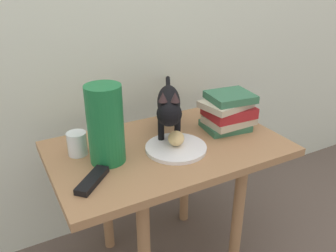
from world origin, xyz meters
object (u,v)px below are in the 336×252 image
Objects in this scene: tv_remote at (92,180)px; cat at (169,105)px; side_table at (168,164)px; book_stack at (228,111)px; candle_jar at (77,145)px; plate at (176,148)px; green_vase at (105,124)px; bread_roll at (176,138)px.

cat is at bearing -19.02° from tv_remote.
side_table is at bearing -26.27° from tv_remote.
side_table is 0.33m from book_stack.
candle_jar is at bearing 175.62° from cat.
plate is 0.83× the size of green_vase.
green_vase is at bearing -179.19° from book_stack.
tv_remote is at bearing -93.01° from candle_jar.
book_stack is at bearing -7.77° from candle_jar.
candle_jar reaches higher than bread_roll.
plate is 0.04m from bread_roll.
bread_roll is at bearing -8.04° from green_vase.
plate is (0.01, -0.04, 0.09)m from side_table.
side_table is 10.96× the size of bread_roll.
bread_roll is at bearing -31.93° from tv_remote.
plate is 0.28m from green_vase.
plate is 0.29m from book_stack.
cat reaches higher than tv_remote.
side_table is 2.02× the size of cat.
bread_roll is at bearing -20.58° from candle_jar.
cat reaches higher than bread_roll.
cat reaches higher than side_table.
cat is 0.26m from book_stack.
book_stack reaches higher than tv_remote.
plate is at bearing -33.86° from tv_remote.
tv_remote is (-0.34, -0.08, -0.03)m from bread_roll.
bread_roll is 0.27m from green_vase.
cat is (0.03, 0.11, 0.13)m from plate.
bread_roll reaches higher than side_table.
book_stack is (0.28, 0.06, 0.07)m from plate.
book_stack is at bearing -12.58° from cat.
tv_remote reaches higher than plate.
book_stack reaches higher than candle_jar.
plate is at bearing -120.37° from bread_roll.
cat is at bearing -4.38° from candle_jar.
plate is at bearing -11.38° from green_vase.
plate is 0.52× the size of cat.
bread_roll is 0.29× the size of green_vase.
plate is 1.51× the size of tv_remote.
green_vase is at bearing 6.67° from tv_remote.
cat is (0.04, 0.07, 0.21)m from side_table.
tv_remote is at bearing -128.76° from green_vase.
green_vase reaches higher than side_table.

